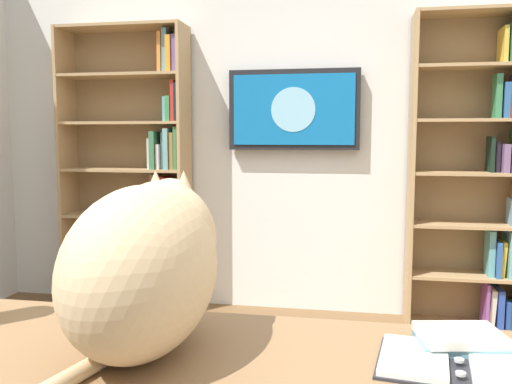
# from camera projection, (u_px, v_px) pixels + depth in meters

# --- Properties ---
(wall_back) EXTENTS (4.52, 0.06, 2.70)m
(wall_back) POSITION_uv_depth(u_px,v_px,m) (292.00, 122.00, 3.74)
(wall_back) COLOR silver
(wall_back) RESTS_ON ground
(bookshelf_left) EXTENTS (0.78, 0.28, 2.03)m
(bookshelf_left) POSITION_uv_depth(u_px,v_px,m) (488.00, 173.00, 3.38)
(bookshelf_left) COLOR tan
(bookshelf_left) RESTS_ON ground
(bookshelf_right) EXTENTS (0.92, 0.28, 2.02)m
(bookshelf_right) POSITION_uv_depth(u_px,v_px,m) (142.00, 178.00, 3.81)
(bookshelf_right) COLOR tan
(bookshelf_right) RESTS_ON ground
(wall_mounted_tv) EXTENTS (0.90, 0.07, 0.55)m
(wall_mounted_tv) POSITION_uv_depth(u_px,v_px,m) (294.00, 110.00, 3.65)
(wall_mounted_tv) COLOR black
(cat) EXTENTS (0.31, 0.65, 0.40)m
(cat) POSITION_uv_depth(u_px,v_px,m) (149.00, 260.00, 1.19)
(cat) COLOR #D1B284
(cat) RESTS_ON desk
(open_binder) EXTENTS (0.36, 0.26, 0.02)m
(open_binder) POSITION_uv_depth(u_px,v_px,m) (459.00, 365.00, 1.10)
(open_binder) COLOR #26262B
(open_binder) RESTS_ON desk
(desk_book_stack) EXTENTS (0.20, 0.17, 0.04)m
(desk_book_stack) POSITION_uv_depth(u_px,v_px,m) (460.00, 340.00, 1.20)
(desk_book_stack) COLOR #6699A8
(desk_book_stack) RESTS_ON desk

